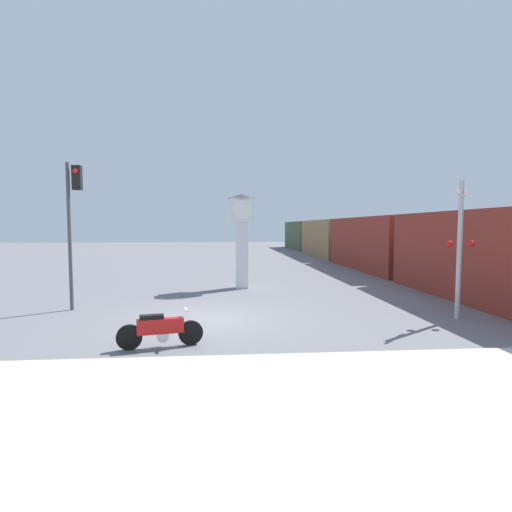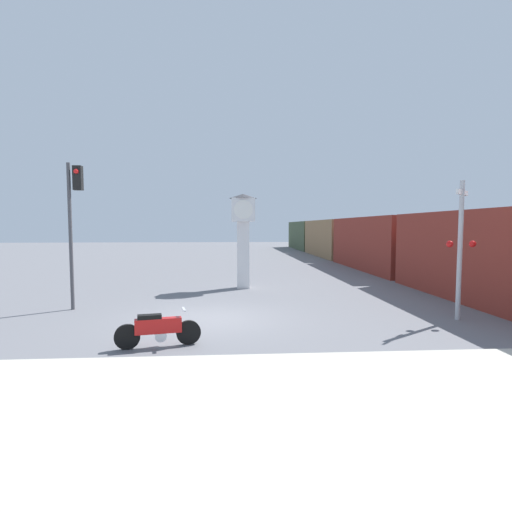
{
  "view_description": "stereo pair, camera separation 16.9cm",
  "coord_description": "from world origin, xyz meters",
  "px_view_note": "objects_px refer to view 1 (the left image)",
  "views": [
    {
      "loc": [
        0.44,
        -11.98,
        2.8
      ],
      "look_at": [
        1.56,
        1.63,
        1.79
      ],
      "focal_mm": 28.0,
      "sensor_mm": 36.0,
      "label": 1
    },
    {
      "loc": [
        0.61,
        -11.99,
        2.8
      ],
      "look_at": [
        1.56,
        1.63,
        1.79
      ],
      "focal_mm": 28.0,
      "sensor_mm": 36.0,
      "label": 2
    }
  ],
  "objects_px": {
    "traffic_light": "(73,210)",
    "railroad_crossing_signal": "(460,245)",
    "freight_train": "(347,240)",
    "motorcycle": "(160,329)",
    "clock_tower": "(242,226)"
  },
  "relations": [
    {
      "from": "freight_train",
      "to": "traffic_light",
      "type": "bearing_deg",
      "value": -130.04
    },
    {
      "from": "freight_train",
      "to": "traffic_light",
      "type": "height_order",
      "value": "traffic_light"
    },
    {
      "from": "motorcycle",
      "to": "railroad_crossing_signal",
      "type": "bearing_deg",
      "value": 2.06
    },
    {
      "from": "clock_tower",
      "to": "freight_train",
      "type": "height_order",
      "value": "clock_tower"
    },
    {
      "from": "motorcycle",
      "to": "clock_tower",
      "type": "xyz_separation_m",
      "value": [
        2.31,
        8.82,
        2.43
      ]
    },
    {
      "from": "motorcycle",
      "to": "freight_train",
      "type": "xyz_separation_m",
      "value": [
        11.39,
        22.18,
        1.28
      ]
    },
    {
      "from": "traffic_light",
      "to": "railroad_crossing_signal",
      "type": "distance_m",
      "value": 12.29
    },
    {
      "from": "railroad_crossing_signal",
      "to": "motorcycle",
      "type": "bearing_deg",
      "value": -165.92
    },
    {
      "from": "traffic_light",
      "to": "railroad_crossing_signal",
      "type": "relative_size",
      "value": 1.18
    },
    {
      "from": "railroad_crossing_signal",
      "to": "freight_train",
      "type": "bearing_deg",
      "value": 81.89
    },
    {
      "from": "motorcycle",
      "to": "railroad_crossing_signal",
      "type": "height_order",
      "value": "railroad_crossing_signal"
    },
    {
      "from": "clock_tower",
      "to": "motorcycle",
      "type": "bearing_deg",
      "value": -104.7
    },
    {
      "from": "motorcycle",
      "to": "traffic_light",
      "type": "distance_m",
      "value": 6.38
    },
    {
      "from": "traffic_light",
      "to": "clock_tower",
      "type": "bearing_deg",
      "value": 36.85
    },
    {
      "from": "clock_tower",
      "to": "freight_train",
      "type": "xyz_separation_m",
      "value": [
        9.07,
        13.36,
        -1.15
      ]
    }
  ]
}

